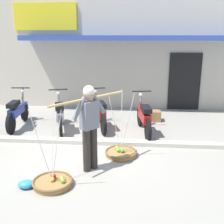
# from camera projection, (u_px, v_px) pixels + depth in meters

# --- Properties ---
(ground_plane) EXTENTS (90.00, 90.00, 0.00)m
(ground_plane) POSITION_uv_depth(u_px,v_px,m) (89.00, 155.00, 6.09)
(ground_plane) COLOR #9E998C
(sidewalk_curb) EXTENTS (20.00, 0.24, 0.10)m
(sidewalk_curb) POSITION_uv_depth(u_px,v_px,m) (93.00, 142.00, 6.75)
(sidewalk_curb) COLOR #BAB4A5
(sidewalk_curb) RESTS_ON ground
(fruit_vendor) EXTENTS (1.18, 1.39, 1.70)m
(fruit_vendor) POSITION_uv_depth(u_px,v_px,m) (90.00, 123.00, 5.21)
(fruit_vendor) COLOR #2D2823
(fruit_vendor) RESTS_ON ground
(fruit_basket_left_side) EXTENTS (0.72, 0.72, 1.45)m
(fruit_basket_left_side) POSITION_uv_depth(u_px,v_px,m) (53.00, 182.00, 4.84)
(fruit_basket_left_side) COLOR #9E7542
(fruit_basket_left_side) RESTS_ON ground
(fruit_basket_right_side) EXTENTS (0.72, 0.72, 1.45)m
(fruit_basket_right_side) POSITION_uv_depth(u_px,v_px,m) (121.00, 153.00, 6.06)
(fruit_basket_right_side) COLOR #9E7542
(fruit_basket_right_side) RESTS_ON ground
(motorcycle_nearest_shop) EXTENTS (0.54, 1.82, 1.09)m
(motorcycle_nearest_shop) POSITION_uv_depth(u_px,v_px,m) (17.00, 112.00, 7.85)
(motorcycle_nearest_shop) COLOR black
(motorcycle_nearest_shop) RESTS_ON ground
(motorcycle_second_in_row) EXTENTS (0.69, 1.76, 1.09)m
(motorcycle_second_in_row) POSITION_uv_depth(u_px,v_px,m) (60.00, 115.00, 7.61)
(motorcycle_second_in_row) COLOR black
(motorcycle_second_in_row) RESTS_ON ground
(motorcycle_third_in_row) EXTENTS (0.71, 1.76, 1.09)m
(motorcycle_third_in_row) POSITION_uv_depth(u_px,v_px,m) (99.00, 113.00, 7.80)
(motorcycle_third_in_row) COLOR black
(motorcycle_third_in_row) RESTS_ON ground
(motorcycle_end_of_row) EXTENTS (0.54, 1.81, 1.09)m
(motorcycle_end_of_row) POSITION_uv_depth(u_px,v_px,m) (144.00, 117.00, 7.36)
(motorcycle_end_of_row) COLOR black
(motorcycle_end_of_row) RESTS_ON ground
(storefront_building) EXTENTS (13.00, 6.00, 4.20)m
(storefront_building) POSITION_uv_depth(u_px,v_px,m) (131.00, 47.00, 11.89)
(storefront_building) COLOR beige
(storefront_building) RESTS_ON ground
(plastic_litter_bag) EXTENTS (0.28, 0.22, 0.14)m
(plastic_litter_bag) POSITION_uv_depth(u_px,v_px,m) (26.00, 184.00, 4.78)
(plastic_litter_bag) COLOR #3393D1
(plastic_litter_bag) RESTS_ON ground
(wooden_crate) EXTENTS (0.44, 0.36, 0.32)m
(wooden_crate) POSITION_uv_depth(u_px,v_px,m) (153.00, 116.00, 8.52)
(wooden_crate) COLOR olive
(wooden_crate) RESTS_ON ground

